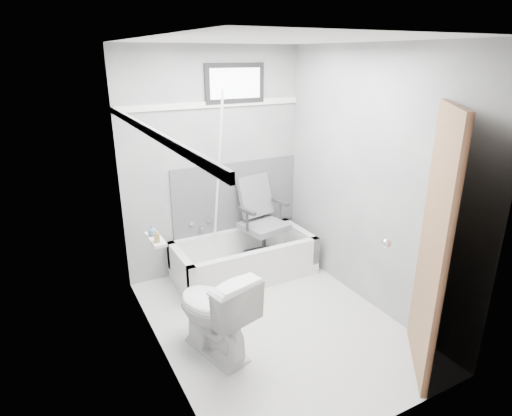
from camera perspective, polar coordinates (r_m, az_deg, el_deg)
floor at (r=4.02m, az=2.42°, el=-15.06°), size 2.60×2.60×0.00m
ceiling at (r=3.30m, az=3.07°, el=21.52°), size 2.60×2.60×0.00m
wall_back at (r=4.60m, az=-5.59°, el=5.90°), size 2.00×0.02×2.40m
wall_front at (r=2.54m, az=17.92°, el=-6.93°), size 2.00×0.02×2.40m
wall_left at (r=3.12m, az=-13.32°, el=-1.40°), size 0.02×2.60×2.40m
wall_right at (r=4.06m, az=14.96°, el=3.42°), size 0.02×2.60×2.40m
bathtub at (r=4.69m, az=-1.59°, el=-6.65°), size 1.50×0.70×0.42m
office_chair at (r=4.70m, az=1.08°, el=-1.67°), size 0.62×0.62×0.92m
toilet at (r=3.51m, az=-5.63°, el=-13.59°), size 0.60×0.84×0.74m
door at (r=3.36m, az=29.23°, el=-5.68°), size 0.78×0.78×2.00m
window at (r=4.56m, az=-2.86°, el=16.28°), size 0.66×0.04×0.40m
backerboard at (r=4.80m, az=-2.64°, el=1.59°), size 1.50×0.02×0.78m
trim_back at (r=4.48m, az=-5.80°, el=13.58°), size 2.00×0.02×0.06m
trim_left at (r=2.96m, az=-14.03°, el=9.90°), size 0.02×2.60×0.06m
pole at (r=4.40m, az=-5.13°, el=3.24°), size 0.02×0.41×1.92m
shelf at (r=3.54m, az=-13.23°, el=-4.07°), size 0.10×0.32×0.02m
soap_bottle_a at (r=3.44m, az=-13.12°, el=-3.58°), size 0.05×0.05×0.10m
soap_bottle_b at (r=3.56m, az=-13.72°, el=-2.87°), size 0.10×0.10×0.09m
faucet at (r=4.71m, az=-7.44°, el=-2.19°), size 0.26×0.10×0.16m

